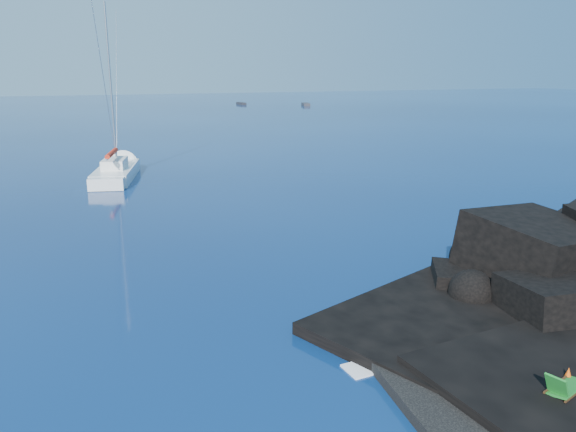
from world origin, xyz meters
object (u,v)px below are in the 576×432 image
Objects in this scene: sailboat at (117,178)px; sunbather at (472,357)px; distant_boat_a at (241,105)px; marker_cone at (568,377)px; distant_boat_b at (306,106)px; deck_chair at (568,381)px.

sailboat is 37.03m from sunbather.
sailboat is at bearing -116.38° from distant_boat_a.
marker_cone reaches higher than sunbather.
distant_boat_b is at bearing 70.67° from marker_cone.
sunbather is at bearing -96.31° from distant_boat_b.
distant_boat_b is at bearing 47.06° from sunbather.
sailboat is at bearing 84.15° from deck_chair.
deck_chair reaches higher than sunbather.
distant_boat_a is at bearing 80.80° from sailboat.
distant_boat_b is (42.35, 120.71, -0.64)m from marker_cone.
sunbather is at bearing -107.36° from distant_boat_a.
marker_cone is 0.12× the size of distant_boat_b.
sailboat is 3.42× the size of distant_boat_a.
distant_boat_b is at bearing 52.00° from deck_chair.
distant_boat_b is at bearing -40.71° from distant_boat_a.
deck_chair is 134.51m from distant_boat_a.
sunbather is at bearing -65.14° from sailboat.
distant_boat_a is (29.14, 131.32, -0.88)m from deck_chair.
marker_cone is 0.14× the size of distant_boat_a.
sailboat is 2.84× the size of distant_boat_b.
deck_chair reaches higher than distant_boat_a.
sailboat reaches higher than sunbather.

